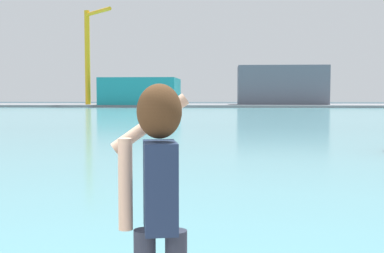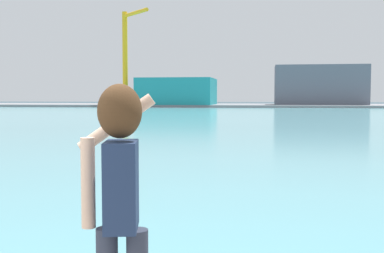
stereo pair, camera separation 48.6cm
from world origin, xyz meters
name	(u,v)px [view 1 (the left image)]	position (x,y,z in m)	size (l,w,h in m)	color
ground_plane	(211,115)	(0.00, 50.00, 0.00)	(220.00, 220.00, 0.00)	#334751
harbor_water	(211,114)	(0.00, 52.00, 0.01)	(140.00, 100.00, 0.02)	#599EA8
far_shore_dock	(217,105)	(0.00, 92.00, 0.22)	(140.00, 20.00, 0.44)	gray
person_photographer	(158,192)	(1.14, 0.97, 1.52)	(0.53, 0.55, 1.74)	#2D3342
warehouse_left	(141,91)	(-14.52, 88.20, 2.95)	(14.09, 12.44, 5.01)	teal
warehouse_right	(282,85)	(12.52, 90.87, 4.15)	(16.85, 8.14, 7.41)	slate
port_crane	(89,49)	(-24.21, 86.93, 10.94)	(6.71, 6.88, 17.90)	yellow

